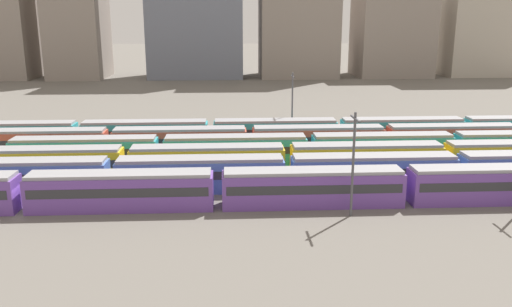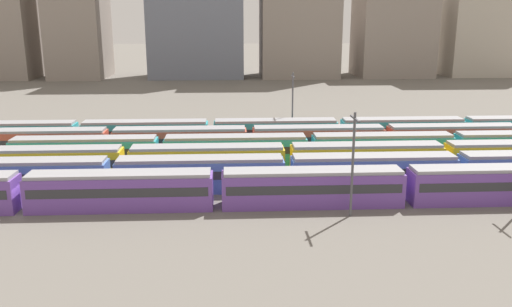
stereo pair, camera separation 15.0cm
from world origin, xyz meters
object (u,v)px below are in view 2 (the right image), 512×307
object	(u,v)px
train_track_4	(250,140)
train_track_2	(366,159)
train_track_0	(406,186)
train_track_1	(457,170)
train_track_3	(454,147)
catenary_pole_1	(293,103)
train_track_5	(339,131)
catenary_pole_0	(353,160)

from	to	relation	value
train_track_4	train_track_2	bearing A→B (deg)	-37.57
train_track_0	train_track_1	xyz separation A→B (m)	(7.53, 5.20, 0.00)
train_track_2	train_track_4	bearing A→B (deg)	142.43
train_track_2	train_track_3	world-z (taller)	same
train_track_2	train_track_4	distance (m)	17.06
train_track_2	train_track_0	bearing A→B (deg)	-82.61
train_track_3	train_track_4	bearing A→B (deg)	168.84
train_track_3	catenary_pole_1	xyz separation A→B (m)	(-19.54, 13.38, 3.77)
train_track_5	catenary_pole_1	size ratio (longest dim) A/B	10.98
train_track_1	train_track_4	xyz separation A→B (m)	(-22.40, 15.60, 0.00)
train_track_0	train_track_4	xyz separation A→B (m)	(-14.87, 20.80, 0.00)
train_track_4	catenary_pole_0	size ratio (longest dim) A/B	7.47
train_track_2	train_track_5	size ratio (longest dim) A/B	0.83
train_track_5	train_track_4	bearing A→B (deg)	-158.85
train_track_5	catenary_pole_1	world-z (taller)	catenary_pole_1
train_track_0	train_track_3	xyz separation A→B (m)	(11.49, 15.60, 0.00)
train_track_1	catenary_pole_1	xyz separation A→B (m)	(-15.59, 23.78, 3.77)
train_track_4	catenary_pole_1	distance (m)	11.29
train_track_1	train_track_5	size ratio (longest dim) A/B	1.00
train_track_0	catenary_pole_1	bearing A→B (deg)	105.53
train_track_2	train_track_5	world-z (taller)	same
catenary_pole_0	train_track_0	bearing A→B (deg)	26.32
train_track_2	train_track_3	distance (m)	13.85
train_track_5	catenary_pole_1	xyz separation A→B (m)	(-6.62, 2.98, 3.77)
train_track_4	catenary_pole_0	distance (m)	25.66
train_track_5	catenary_pole_0	bearing A→B (deg)	-99.41
train_track_3	catenary_pole_0	xyz separation A→B (m)	(-17.74, -18.69, 3.64)
catenary_pole_1	train_track_5	bearing A→B (deg)	-24.21
train_track_1	train_track_3	size ratio (longest dim) A/B	1.00
train_track_2	train_track_4	xyz separation A→B (m)	(-13.52, 10.40, 0.00)
train_track_2	train_track_4	size ratio (longest dim) A/B	1.25
train_track_4	catenary_pole_1	xyz separation A→B (m)	(6.82, 8.18, 3.77)
train_track_1	train_track_2	xyz separation A→B (m)	(-8.88, 5.20, 0.00)
train_track_1	train_track_3	xyz separation A→B (m)	(3.95, 10.40, 0.00)
train_track_4	catenary_pole_0	xyz separation A→B (m)	(8.62, -23.89, 3.64)
train_track_5	train_track_3	bearing A→B (deg)	-38.84
train_track_2	catenary_pole_1	world-z (taller)	catenary_pole_1
train_track_2	train_track_5	xyz separation A→B (m)	(-0.08, 15.60, 0.00)
train_track_1	catenary_pole_1	bearing A→B (deg)	123.25
train_track_4	train_track_5	distance (m)	14.41
train_track_0	catenary_pole_1	size ratio (longest dim) A/B	10.98
train_track_1	catenary_pole_0	bearing A→B (deg)	-148.97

